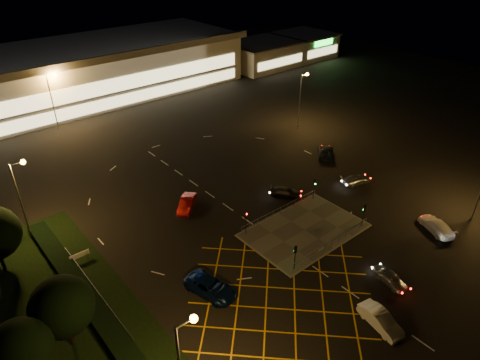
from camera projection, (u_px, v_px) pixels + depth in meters
ground at (281, 229)px, 52.40m from camera, size 180.00×180.00×0.00m
pedestrian_island at (304, 230)px, 52.15m from camera, size 14.00×9.00×0.12m
grass_verge at (29, 314)px, 40.91m from camera, size 18.00×30.00×0.08m
hedge at (78, 286)px, 43.43m from camera, size 2.00×26.00×1.00m
supermarket at (77, 72)px, 90.54m from camera, size 72.00×26.50×10.50m
retail_unit_a at (262, 54)px, 111.69m from camera, size 18.80×14.80×6.35m
retail_unit_b at (304, 45)px, 120.49m from camera, size 14.80×14.80×6.35m
streetlight_sw at (185, 358)px, 29.25m from camera, size 1.78×0.56×10.03m
streetlight_nw at (21, 190)px, 47.93m from camera, size 1.78×0.56×10.03m
streetlight_ne at (302, 93)px, 75.69m from camera, size 1.78×0.56×10.03m
streetlight_far_left at (53, 94)px, 75.43m from camera, size 1.78×0.56×10.03m
streetlight_far_right at (224, 54)px, 98.78m from camera, size 1.78×0.56×10.03m
signal_sw at (295, 253)px, 45.03m from camera, size 0.28×0.30×3.15m
signal_se at (364, 211)px, 51.64m from camera, size 0.28×0.30×3.15m
signal_nw at (246, 219)px, 50.30m from camera, size 0.28×0.30×3.15m
signal_ne at (314, 185)px, 56.91m from camera, size 0.28×0.30×3.15m
tree_a at (20, 351)px, 32.34m from camera, size 5.04×5.04×6.86m
tree_e at (62, 307)px, 35.70m from camera, size 5.40×5.40×7.35m
car_near_silver at (391, 278)px, 44.22m from camera, size 2.26×4.04×1.30m
car_queue_white at (381, 320)px, 39.39m from camera, size 2.47×4.89×1.54m
car_left_blue at (211, 287)px, 42.94m from camera, size 3.82×6.14×1.58m
car_far_dkgrey at (286, 192)px, 58.55m from camera, size 4.03×4.41×1.24m
car_right_silver at (356, 179)px, 61.35m from camera, size 4.51×2.77×1.43m
car_circ_red at (187, 204)px, 55.88m from camera, size 4.58×4.38×1.55m
car_east_grey at (326, 152)px, 68.88m from camera, size 5.30×5.08×1.40m
car_approach_white at (436, 226)px, 51.84m from camera, size 4.01×5.52×1.48m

